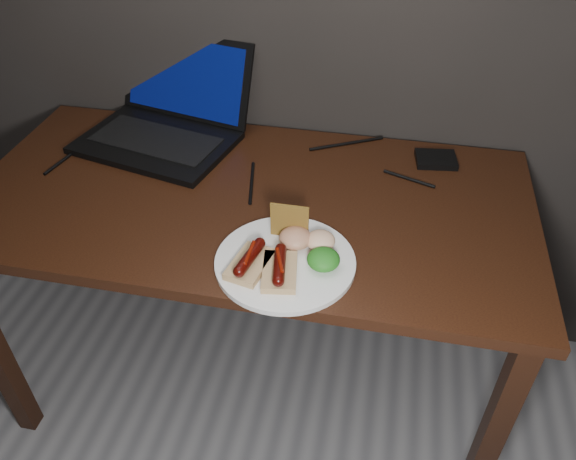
# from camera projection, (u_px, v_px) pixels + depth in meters

# --- Properties ---
(desk) EXTENTS (1.40, 0.70, 0.75)m
(desk) POSITION_uv_depth(u_px,v_px,m) (249.00, 223.00, 1.45)
(desk) COLOR #351B0D
(desk) RESTS_ON ground
(laptop) EXTENTS (0.48, 0.45, 0.25)m
(laptop) POSITION_uv_depth(u_px,v_px,m) (166.00, 120.00, 1.59)
(laptop) COLOR black
(laptop) RESTS_ON desk
(hard_drive) EXTENTS (0.12, 0.10, 0.02)m
(hard_drive) POSITION_uv_depth(u_px,v_px,m) (436.00, 159.00, 1.51)
(hard_drive) COLOR black
(hard_drive) RESTS_ON desk
(desk_cables) EXTENTS (1.00, 0.38, 0.01)m
(desk_cables) POSITION_uv_depth(u_px,v_px,m) (260.00, 162.00, 1.50)
(desk_cables) COLOR black
(desk_cables) RESTS_ON desk
(plate) EXTENTS (0.33, 0.33, 0.01)m
(plate) POSITION_uv_depth(u_px,v_px,m) (285.00, 262.00, 1.20)
(plate) COLOR white
(plate) RESTS_ON desk
(bread_sausage_left) EXTENTS (0.09, 0.13, 0.04)m
(bread_sausage_left) POSITION_uv_depth(u_px,v_px,m) (250.00, 261.00, 1.17)
(bread_sausage_left) COLOR tan
(bread_sausage_left) RESTS_ON plate
(bread_sausage_center) EXTENTS (0.09, 0.12, 0.04)m
(bread_sausage_center) POSITION_uv_depth(u_px,v_px,m) (280.00, 269.00, 1.15)
(bread_sausage_center) COLOR tan
(bread_sausage_center) RESTS_ON plate
(crispbread) EXTENTS (0.09, 0.01, 0.08)m
(crispbread) POSITION_uv_depth(u_px,v_px,m) (290.00, 221.00, 1.23)
(crispbread) COLOR olive
(crispbread) RESTS_ON plate
(salad_greens) EXTENTS (0.07, 0.07, 0.04)m
(salad_greens) POSITION_uv_depth(u_px,v_px,m) (323.00, 259.00, 1.17)
(salad_greens) COLOR #1C5611
(salad_greens) RESTS_ON plate
(salsa_mound) EXTENTS (0.07, 0.07, 0.04)m
(salsa_mound) POSITION_uv_depth(u_px,v_px,m) (295.00, 238.00, 1.22)
(salsa_mound) COLOR maroon
(salsa_mound) RESTS_ON plate
(coleslaw_mound) EXTENTS (0.06, 0.06, 0.04)m
(coleslaw_mound) POSITION_uv_depth(u_px,v_px,m) (321.00, 240.00, 1.22)
(coleslaw_mound) COLOR beige
(coleslaw_mound) RESTS_ON plate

